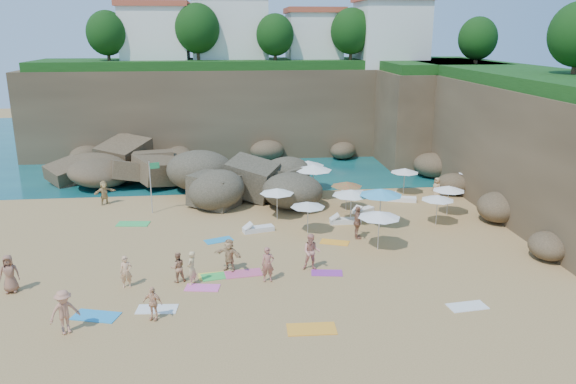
{
  "coord_description": "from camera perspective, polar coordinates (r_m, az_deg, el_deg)",
  "views": [
    {
      "loc": [
        -1.53,
        -29.46,
        11.43
      ],
      "look_at": [
        2.0,
        3.0,
        2.0
      ],
      "focal_mm": 35.0,
      "sensor_mm": 36.0,
      "label": 1
    }
  ],
  "objects": [
    {
      "name": "person_stand_4",
      "position": [
        40.82,
        14.87,
        0.4
      ],
      "size": [
        0.68,
        0.84,
        1.51
      ],
      "primitive_type": "imported",
      "rotation": [
        0.0,
        0.0,
        -1.13
      ],
      "color": "tan",
      "rests_on": "ground"
    },
    {
      "name": "towel_4",
      "position": [
        27.66,
        -7.4,
        -8.41
      ],
      "size": [
        1.67,
        0.96,
        0.03
      ],
      "primitive_type": "cube",
      "rotation": [
        0.0,
        0.0,
        0.11
      ],
      "color": "yellow",
      "rests_on": "ground"
    },
    {
      "name": "cliff_corner",
      "position": [
        53.34,
        14.32,
        7.61
      ],
      "size": [
        10.0,
        12.0,
        8.0
      ],
      "primitive_type": "cube",
      "color": "brown",
      "rests_on": "ground"
    },
    {
      "name": "parasol_5",
      "position": [
        34.78,
        -1.12,
        0.12
      ],
      "size": [
        2.13,
        2.13,
        2.02
      ],
      "color": "silver",
      "rests_on": "ground"
    },
    {
      "name": "towel_9",
      "position": [
        27.73,
        -4.56,
        -8.25
      ],
      "size": [
        1.9,
        1.13,
        0.03
      ],
      "primitive_type": "cube",
      "rotation": [
        0.0,
        0.0,
        0.13
      ],
      "color": "#D3527D",
      "rests_on": "ground"
    },
    {
      "name": "parasol_7",
      "position": [
        34.04,
        6.45,
        -0.04
      ],
      "size": [
        2.33,
        2.33,
        2.2
      ],
      "color": "silver",
      "rests_on": "ground"
    },
    {
      "name": "towel_1",
      "position": [
        26.52,
        -8.69,
        -9.58
      ],
      "size": [
        1.67,
        1.03,
        0.03
      ],
      "primitive_type": "cube",
      "rotation": [
        0.0,
        0.0,
        -0.16
      ],
      "color": "#F45FB8",
      "rests_on": "ground"
    },
    {
      "name": "flag_pole",
      "position": [
        36.93,
        -13.65,
        1.16
      ],
      "size": [
        0.66,
        0.25,
        3.44
      ],
      "color": "silver",
      "rests_on": "ground"
    },
    {
      "name": "parasol_6",
      "position": [
        36.78,
        5.97,
        0.82
      ],
      "size": [
        2.06,
        2.06,
        1.95
      ],
      "color": "silver",
      "rests_on": "ground"
    },
    {
      "name": "towel_0",
      "position": [
        25.15,
        -18.94,
        -11.83
      ],
      "size": [
        2.08,
        1.43,
        0.03
      ],
      "primitive_type": "cube",
      "rotation": [
        0.0,
        0.0,
        -0.28
      ],
      "color": "#2690CE",
      "rests_on": "ground"
    },
    {
      "name": "lounger_4",
      "position": [
        39.78,
        11.51,
        -0.7
      ],
      "size": [
        2.05,
        1.18,
        0.3
      ],
      "primitive_type": "cube",
      "rotation": [
        0.0,
        0.0,
        -0.29
      ],
      "color": "white",
      "rests_on": "ground"
    },
    {
      "name": "marina_masts",
      "position": [
        61.89,
        -20.31,
        7.29
      ],
      "size": [
        3.1,
        0.1,
        6.0
      ],
      "color": "white",
      "rests_on": "ground"
    },
    {
      "name": "person_lie_2",
      "position": [
        28.64,
        -26.29,
        -8.68
      ],
      "size": [
        1.15,
        1.88,
        0.47
      ],
      "primitive_type": "imported",
      "rotation": [
        0.0,
        0.0,
        0.17
      ],
      "color": "#8D5C46",
      "rests_on": "ground"
    },
    {
      "name": "parasol_1",
      "position": [
        38.97,
        2.59,
        2.5
      ],
      "size": [
        2.62,
        2.62,
        2.48
      ],
      "color": "silver",
      "rests_on": "ground"
    },
    {
      "name": "towel_8",
      "position": [
        32.05,
        -7.06,
        -4.89
      ],
      "size": [
        1.73,
        1.28,
        0.03
      ],
      "primitive_type": "cube",
      "rotation": [
        0.0,
        0.0,
        0.37
      ],
      "color": "#238CBD",
      "rests_on": "ground"
    },
    {
      "name": "person_stand_1",
      "position": [
        27.05,
        -11.15,
        -7.51
      ],
      "size": [
        0.83,
        0.72,
        1.47
      ],
      "primitive_type": "imported",
      "rotation": [
        0.0,
        0.0,
        3.39
      ],
      "color": "#AC7856",
      "rests_on": "ground"
    },
    {
      "name": "clifftop_buildings",
      "position": [
        55.44,
        -1.62,
        15.91
      ],
      "size": [
        28.48,
        9.48,
        7.0
      ],
      "color": "white",
      "rests_on": "cliff_back"
    },
    {
      "name": "person_stand_2",
      "position": [
        37.83,
        -7.75,
        -0.21
      ],
      "size": [
        1.25,
        0.88,
        1.79
      ],
      "primitive_type": "imported",
      "rotation": [
        0.0,
        0.0,
        2.75
      ],
      "color": "#DEB27E",
      "rests_on": "ground"
    },
    {
      "name": "parasol_3",
      "position": [
        37.1,
        16.03,
        0.37
      ],
      "size": [
        2.04,
        2.04,
        1.92
      ],
      "color": "silver",
      "rests_on": "ground"
    },
    {
      "name": "parasol_4",
      "position": [
        42.31,
        18.21,
        2.01
      ],
      "size": [
        1.97,
        1.97,
        1.86
      ],
      "color": "silver",
      "rests_on": "ground"
    },
    {
      "name": "person_lie_5",
      "position": [
        27.98,
        2.4,
        -7.24
      ],
      "size": [
        1.19,
        1.95,
        0.69
      ],
      "primitive_type": "imported",
      "rotation": [
        0.0,
        0.0,
        -0.18
      ],
      "color": "tan",
      "rests_on": "ground"
    },
    {
      "name": "person_stand_0",
      "position": [
        27.05,
        -16.13,
        -7.79
      ],
      "size": [
        0.6,
        0.44,
        1.53
      ],
      "primitive_type": "imported",
      "rotation": [
        0.0,
        0.0,
        0.13
      ],
      "color": "tan",
      "rests_on": "ground"
    },
    {
      "name": "lounger_2",
      "position": [
        36.94,
        7.65,
        -1.86
      ],
      "size": [
        1.64,
        1.36,
        0.25
      ],
      "primitive_type": "cube",
      "rotation": [
        0.0,
        0.0,
        0.6
      ],
      "color": "white",
      "rests_on": "ground"
    },
    {
      "name": "seawater",
      "position": [
        60.57,
        -4.67,
        5.18
      ],
      "size": [
        120.0,
        120.0,
        0.0
      ],
      "primitive_type": "plane",
      "color": "#0C4751",
      "rests_on": "ground"
    },
    {
      "name": "clifftop_trees",
      "position": [
        49.38,
        1.18,
        15.9
      ],
      "size": [
        35.6,
        23.82,
        4.4
      ],
      "color": "#11380F",
      "rests_on": "ground"
    },
    {
      "name": "lounger_3",
      "position": [
        33.22,
        -3.03,
        -3.78
      ],
      "size": [
        1.93,
        1.05,
        0.28
      ],
      "primitive_type": "cube",
      "rotation": [
        0.0,
        0.0,
        0.26
      ],
      "color": "silver",
      "rests_on": "ground"
    },
    {
      "name": "rock_promontory",
      "position": [
        47.82,
        -17.44,
        1.53
      ],
      "size": [
        12.0,
        7.0,
        2.0
      ],
      "primitive_type": null,
      "color": "brown",
      "rests_on": "ground"
    },
    {
      "name": "parasol_10",
      "position": [
        33.63,
        9.42,
        0.01
      ],
      "size": [
        2.57,
        2.57,
        2.43
      ],
      "color": "silver",
      "rests_on": "ground"
    },
    {
      "name": "parasol_8",
      "position": [
        35.01,
        14.98,
        -0.55
      ],
      "size": [
        1.99,
        1.99,
        1.88
      ],
      "color": "silver",
      "rests_on": "ground"
    },
    {
      "name": "parasol_2",
      "position": [
        41.09,
        11.77,
        2.16
      ],
      "size": [
        2.03,
        2.03,
        1.92
      ],
      "color": "silver",
      "rests_on": "ground"
    },
    {
      "name": "person_lie_1",
      "position": [
        24.17,
        -13.49,
        -12.13
      ],
      "size": [
        1.27,
        1.63,
        0.35
      ],
      "primitive_type": "imported",
      "rotation": [
        0.0,
        0.0,
        -0.35
      ],
      "color": "#EFB387",
      "rests_on": "ground"
    },
    {
      "name": "lounger_5",
      "position": [
        34.73,
        5.83,
        -2.94
      ],
      "size": [
        1.9,
        0.64,
        0.29
      ],
      "primitive_type": "cube",
      "rotation": [
        0.0,
        0.0,
        -0.01
      ],
      "color": "silver",
      "rests_on": "ground"
    },
    {
      "name": "towel_2",
      "position": [
        22.95,
        2.41,
        -13.73
      ],
      "size": [
        1.98,
        1.04,
        0.03
      ],
      "primitive_type": "cube",
      "rotation": [
        0.0,
        0.0,
        -0.03
      ],
      "color": "#FFA028",
      "rests_on": "ground"
    },
    {
      "name": "cliff_back",
      "position": [
        55.08,
        -2.5,
        8.34
      ],
      "size": [
        44.0,
        8.0,
        8.0
      ],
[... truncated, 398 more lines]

